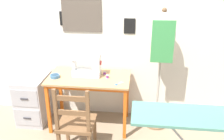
% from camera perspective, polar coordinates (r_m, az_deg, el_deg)
% --- Properties ---
extents(ground_plane, '(14.00, 14.00, 0.00)m').
position_cam_1_polar(ground_plane, '(3.37, -5.86, -14.96)').
color(ground_plane, gray).
extents(wall_back, '(10.00, 0.07, 2.55)m').
position_cam_1_polar(wall_back, '(3.40, -4.40, 9.45)').
color(wall_back, silver).
rests_on(wall_back, ground_plane).
extents(sewing_table, '(1.06, 0.59, 0.73)m').
position_cam_1_polar(sewing_table, '(3.26, -5.27, -3.08)').
color(sewing_table, tan).
rests_on(sewing_table, ground_plane).
extents(sewing_machine, '(0.37, 0.18, 0.31)m').
position_cam_1_polar(sewing_machine, '(3.22, -5.47, 0.99)').
color(sewing_machine, white).
rests_on(sewing_machine, sewing_table).
extents(fabric_bowl, '(0.12, 0.12, 0.04)m').
position_cam_1_polar(fabric_bowl, '(3.27, -12.92, -1.35)').
color(fabric_bowl, teal).
rests_on(fabric_bowl, sewing_table).
extents(scissors, '(0.10, 0.12, 0.01)m').
position_cam_1_polar(scissors, '(3.02, 1.35, -3.22)').
color(scissors, silver).
rests_on(scissors, sewing_table).
extents(thread_spool_near_machine, '(0.04, 0.04, 0.04)m').
position_cam_1_polar(thread_spool_near_machine, '(3.28, -1.70, -0.69)').
color(thread_spool_near_machine, purple).
rests_on(thread_spool_near_machine, sewing_table).
extents(thread_spool_mid_table, '(0.04, 0.04, 0.04)m').
position_cam_1_polar(thread_spool_mid_table, '(3.17, -1.08, -1.54)').
color(thread_spool_mid_table, purple).
rests_on(thread_spool_mid_table, sewing_table).
extents(wooden_chair, '(0.40, 0.38, 0.92)m').
position_cam_1_polar(wooden_chair, '(2.87, -8.21, -12.08)').
color(wooden_chair, brown).
rests_on(wooden_chair, ground_plane).
extents(filing_cabinet, '(0.38, 0.54, 0.66)m').
position_cam_1_polar(filing_cabinet, '(3.69, -17.40, -6.25)').
color(filing_cabinet, '#B7B7BC').
rests_on(filing_cabinet, ground_plane).
extents(dress_form, '(0.32, 0.32, 1.60)m').
position_cam_1_polar(dress_form, '(3.14, 11.30, 5.86)').
color(dress_form, '#846647').
rests_on(dress_form, ground_plane).
extents(ironing_board, '(1.26, 0.37, 0.89)m').
position_cam_1_polar(ironing_board, '(2.30, 20.61, -10.75)').
color(ironing_board, '#518E7A').
rests_on(ironing_board, ground_plane).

